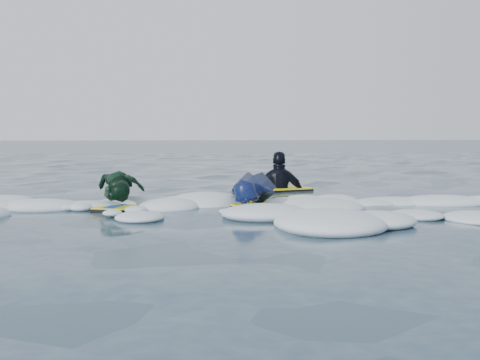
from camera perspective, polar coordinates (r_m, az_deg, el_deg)
name	(u,v)px	position (r m, az deg, el deg)	size (l,w,h in m)	color
ground	(232,224)	(6.88, -0.78, -4.19)	(120.00, 120.00, 0.00)	#1B3242
foam_band	(227,212)	(7.90, -1.20, -3.03)	(12.00, 3.10, 0.30)	white
prone_woman_unit	(253,191)	(8.25, 1.23, -1.05)	(1.08, 1.84, 0.46)	black
prone_child_unit	(122,189)	(8.41, -11.16, -0.88)	(0.81, 1.36, 0.50)	black
waiting_rider_unit	(280,196)	(10.39, 3.80, -1.52)	(1.17, 0.88, 1.56)	black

